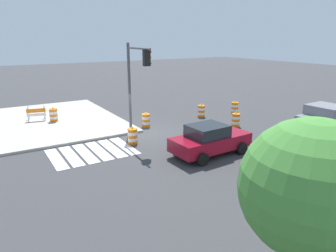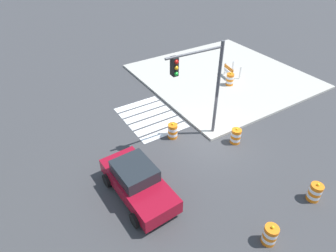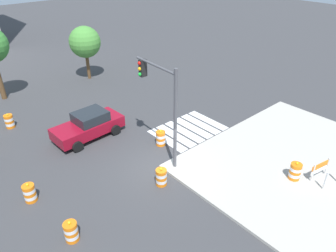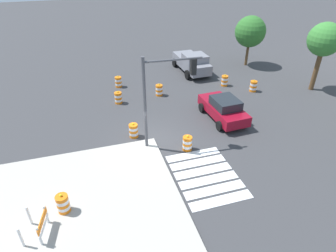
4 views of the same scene
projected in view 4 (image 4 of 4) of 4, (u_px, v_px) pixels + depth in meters
name	position (u px, v px, depth m)	size (l,w,h in m)	color
ground_plane	(154.00, 140.00, 18.26)	(120.00, 120.00, 0.00)	#38383A
sidewalk_corner	(49.00, 243.00, 11.86)	(12.00, 12.00, 0.15)	#ADA89E
crosswalk_stripes	(206.00, 175.00, 15.46)	(4.35, 3.20, 0.02)	silver
sports_car	(223.00, 108.00, 20.13)	(4.39, 2.30, 1.63)	maroon
pickup_truck	(192.00, 63.00, 27.50)	(5.21, 2.48, 1.92)	slate
traffic_barrel_near_corner	(225.00, 81.00, 25.16)	(0.56, 0.56, 1.02)	orange
traffic_barrel_crosswalk_end	(159.00, 90.00, 23.52)	(0.56, 0.56, 1.02)	orange
traffic_barrel_median_near	(118.00, 82.00, 24.93)	(0.56, 0.56, 1.02)	orange
traffic_barrel_median_far	(253.00, 86.00, 24.19)	(0.56, 0.56, 1.02)	orange
traffic_barrel_far_curb	(134.00, 131.00, 18.38)	(0.56, 0.56, 1.02)	orange
traffic_barrel_lane_center	(118.00, 98.00, 22.34)	(0.56, 0.56, 1.02)	orange
traffic_barrel_opposite_curb	(187.00, 143.00, 17.20)	(0.56, 0.56, 1.02)	orange
traffic_barrel_on_sidewalk	(63.00, 204.00, 12.99)	(0.56, 0.56, 1.02)	orange
construction_barricade	(39.00, 224.00, 11.89)	(1.36, 1.00, 1.00)	silver
traffic_light_pole	(165.00, 86.00, 15.80)	(0.48, 3.29, 5.50)	#4C4C51
street_tree_streetside_mid	(325.00, 40.00, 22.55)	(2.60, 2.60, 5.52)	brown
street_tree_streetside_far	(250.00, 32.00, 28.04)	(2.95, 2.95, 4.82)	brown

